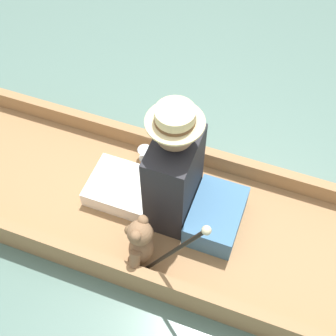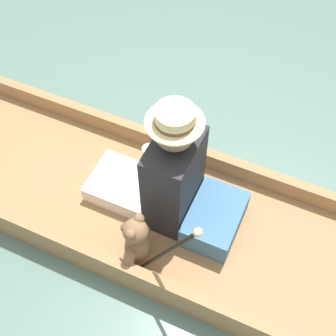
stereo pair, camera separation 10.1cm
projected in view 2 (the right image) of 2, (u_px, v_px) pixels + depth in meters
ground_plane at (144, 214)px, 2.89m from camera, size 16.00×16.00×0.00m
punt_boat at (143, 208)px, 2.83m from camera, size 0.94×2.83×0.23m
seat_cushion at (215, 219)px, 2.64m from camera, size 0.40×0.28×0.17m
seated_person at (164, 174)px, 2.53m from camera, size 0.37×0.66×0.86m
teddy_bear at (136, 241)px, 2.47m from camera, size 0.26×0.15×0.37m
wine_glass at (149, 151)px, 2.96m from camera, size 0.09×0.09×0.09m
walking_cane at (172, 248)px, 2.19m from camera, size 0.04×0.34×0.67m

